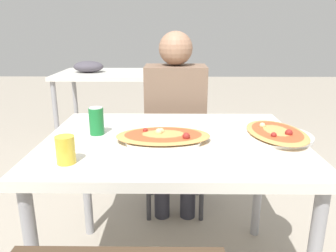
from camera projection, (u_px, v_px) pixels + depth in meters
The scene contains 8 objects.
dining_table at pixel (173, 155), 1.46m from camera, with size 1.12×0.85×0.74m.
chair_far_seated at pixel (175, 139), 2.23m from camera, with size 0.40×0.40×0.83m.
person_seated at pixel (175, 112), 2.07m from camera, with size 0.38×0.27×1.19m.
pizza_main at pixel (163, 137), 1.40m from camera, with size 0.41×0.33×0.06m.
soda_can at pixel (96, 121), 1.48m from camera, with size 0.07×0.07×0.12m.
drink_glass at pixel (66, 150), 1.16m from camera, with size 0.07×0.07×0.10m.
pizza_second at pixel (276, 133), 1.44m from camera, with size 0.31×0.40×0.06m.
background_table at pixel (106, 77), 3.56m from camera, with size 1.10×0.80×0.86m.
Camera 1 is at (-0.01, -1.36, 1.21)m, focal length 35.00 mm.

